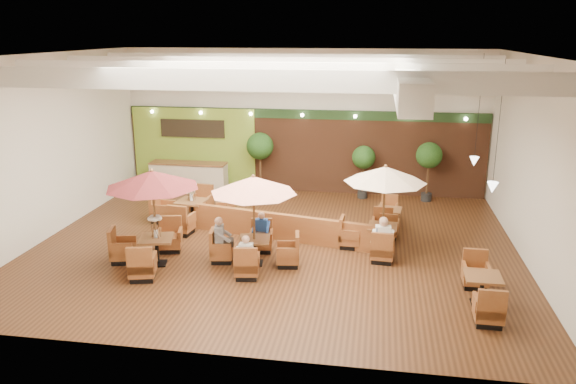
% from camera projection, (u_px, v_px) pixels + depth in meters
% --- Properties ---
extents(room, '(14.04, 14.00, 5.52)m').
position_uv_depth(room, '(290.00, 117.00, 16.81)').
color(room, '#381E0F').
rests_on(room, ground).
extents(service_counter, '(3.00, 0.75, 1.18)m').
position_uv_depth(service_counter, '(189.00, 177.00, 22.05)').
color(service_counter, beige).
rests_on(service_counter, ground).
extents(booth_divider, '(5.83, 1.43, 0.82)m').
position_uv_depth(booth_divider, '(283.00, 227.00, 16.96)').
color(booth_divider, brown).
rests_on(booth_divider, ground).
extents(table_0, '(2.61, 2.74, 2.68)m').
position_uv_depth(table_0, '(151.00, 197.00, 14.77)').
color(table_0, brown).
rests_on(table_0, ground).
extents(table_1, '(2.52, 2.52, 2.52)m').
position_uv_depth(table_1, '(254.00, 203.00, 14.85)').
color(table_1, brown).
rests_on(table_1, ground).
extents(table_2, '(2.41, 2.49, 2.53)m').
position_uv_depth(table_2, '(382.00, 189.00, 15.84)').
color(table_2, brown).
rests_on(table_2, ground).
extents(table_3, '(2.76, 2.76, 1.58)m').
position_uv_depth(table_3, '(192.00, 211.00, 18.39)').
color(table_3, brown).
rests_on(table_3, ground).
extents(table_4, '(0.83, 2.45, 0.92)m').
position_uv_depth(table_4, '(482.00, 290.00, 12.95)').
color(table_4, brown).
rests_on(table_4, ground).
extents(table_5, '(0.84, 2.29, 0.84)m').
position_uv_depth(table_5, '(389.00, 219.00, 17.95)').
color(table_5, brown).
rests_on(table_5, ground).
extents(topiary_0, '(1.03, 1.03, 2.40)m').
position_uv_depth(topiary_0, '(260.00, 148.00, 21.47)').
color(topiary_0, black).
rests_on(topiary_0, ground).
extents(topiary_1, '(0.87, 0.87, 2.02)m').
position_uv_depth(topiary_1, '(364.00, 159.00, 20.94)').
color(topiary_1, black).
rests_on(topiary_1, ground).
extents(topiary_2, '(0.96, 0.96, 2.22)m').
position_uv_depth(topiary_2, '(429.00, 158.00, 20.53)').
color(topiary_2, black).
rests_on(topiary_2, ground).
extents(diner_0, '(0.35, 0.27, 0.71)m').
position_uv_depth(diner_0, '(246.00, 251.00, 14.25)').
color(diner_0, white).
rests_on(diner_0, ground).
extents(diner_1, '(0.35, 0.28, 0.71)m').
position_uv_depth(diner_1, '(261.00, 227.00, 16.00)').
color(diner_1, '#234997').
rests_on(diner_1, ground).
extents(diner_2, '(0.39, 0.44, 0.83)m').
position_uv_depth(diner_2, '(221.00, 235.00, 15.25)').
color(diner_2, gray).
rests_on(diner_2, ground).
extents(diner_3, '(0.41, 0.34, 0.81)m').
position_uv_depth(diner_3, '(383.00, 236.00, 15.25)').
color(diner_3, '#234997').
rests_on(diner_3, ground).
extents(diner_4, '(0.42, 0.34, 0.86)m').
position_uv_depth(diner_4, '(383.00, 235.00, 15.24)').
color(diner_4, white).
rests_on(diner_4, ground).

